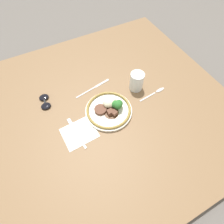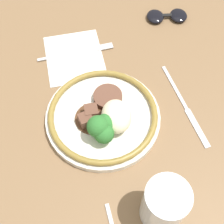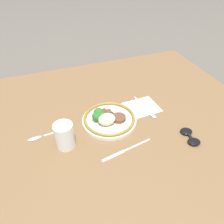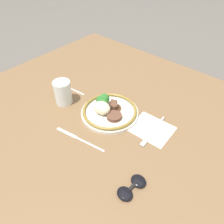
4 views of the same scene
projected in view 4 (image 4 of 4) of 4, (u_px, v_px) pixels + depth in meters
ground_plane at (107, 130)px, 0.88m from camera, size 8.00×8.00×0.00m
dining_table at (107, 126)px, 0.87m from camera, size 1.31×1.18×0.05m
napkin at (151, 129)px, 0.82m from camera, size 0.16×0.14×0.00m
plate at (108, 110)px, 0.88m from camera, size 0.23×0.23×0.07m
juice_glass at (63, 94)px, 0.92m from camera, size 0.07×0.07×0.10m
fork at (151, 133)px, 0.80m from camera, size 0.03×0.18×0.00m
knife at (78, 138)px, 0.79m from camera, size 0.21×0.05×0.00m
spoon at (65, 86)px, 1.03m from camera, size 0.17×0.03×0.01m
sunglasses at (132, 187)px, 0.64m from camera, size 0.06×0.11×0.01m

